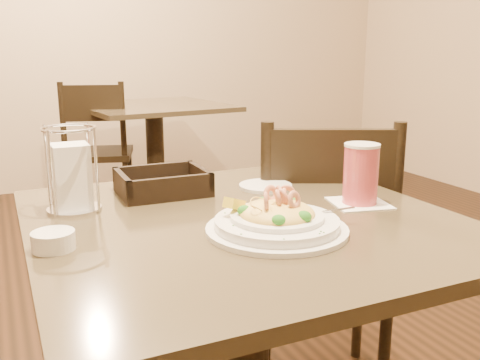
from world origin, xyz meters
name	(u,v)px	position (x,y,z in m)	size (l,w,h in m)	color
main_table	(244,317)	(0.00, 0.00, 0.52)	(0.90, 0.90, 0.76)	black
background_table	(155,140)	(0.50, 2.48, 0.52)	(1.00, 1.00, 0.76)	black
dining_chair_near	(321,254)	(0.41, 0.30, 0.50)	(0.56, 0.56, 0.93)	black
dining_chair_far	(98,148)	(0.11, 2.48, 0.50)	(0.52, 0.52, 0.93)	black
pasta_bowl	(277,220)	(0.02, -0.12, 0.79)	(0.32, 0.29, 0.09)	white
drink_glass	(361,174)	(0.30, -0.02, 0.83)	(0.15, 0.15, 0.15)	white
bread_basket	(163,185)	(-0.10, 0.27, 0.78)	(0.22, 0.18, 0.06)	black
napkin_caddy	(72,175)	(-0.33, 0.21, 0.84)	(0.12, 0.12, 0.19)	silver
side_plate	(265,186)	(0.16, 0.21, 0.77)	(0.14, 0.14, 0.01)	white
butter_ramekin	(53,241)	(-0.40, -0.03, 0.78)	(0.08, 0.08, 0.03)	white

